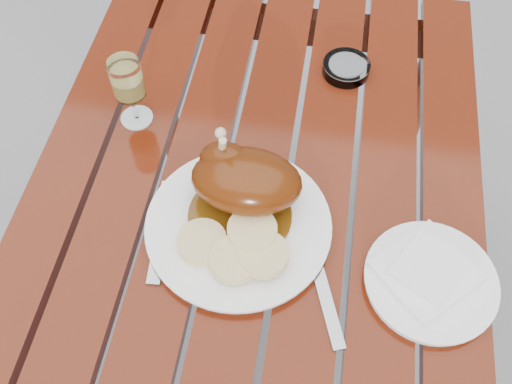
% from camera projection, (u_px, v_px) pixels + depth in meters
% --- Properties ---
extents(ground, '(60.00, 60.00, 0.00)m').
position_uv_depth(ground, '(254.00, 340.00, 1.62)').
color(ground, slate).
rests_on(ground, ground).
extents(table, '(0.80, 1.20, 0.75)m').
position_uv_depth(table, '(253.00, 286.00, 1.31)').
color(table, '#5F200B').
rests_on(table, ground).
extents(dinner_plate, '(0.38, 0.38, 0.02)m').
position_uv_depth(dinner_plate, '(239.00, 227.00, 0.95)').
color(dinner_plate, white).
rests_on(dinner_plate, table).
extents(roast_duck, '(0.19, 0.19, 0.13)m').
position_uv_depth(roast_duck, '(243.00, 179.00, 0.93)').
color(roast_duck, '#5A340A').
rests_on(roast_duck, dinner_plate).
extents(bread_dumplings, '(0.18, 0.13, 0.03)m').
position_uv_depth(bread_dumplings, '(238.00, 247.00, 0.90)').
color(bread_dumplings, '#E4C38B').
rests_on(bread_dumplings, dinner_plate).
extents(wine_glass, '(0.07, 0.07, 0.14)m').
position_uv_depth(wine_glass, '(130.00, 92.00, 1.04)').
color(wine_glass, tan).
rests_on(wine_glass, table).
extents(side_plate, '(0.26, 0.26, 0.02)m').
position_uv_depth(side_plate, '(430.00, 281.00, 0.90)').
color(side_plate, white).
rests_on(side_plate, table).
extents(napkin, '(0.19, 0.19, 0.01)m').
position_uv_depth(napkin, '(426.00, 271.00, 0.89)').
color(napkin, white).
rests_on(napkin, side_plate).
extents(ashtray, '(0.11, 0.11, 0.02)m').
position_uv_depth(ashtray, '(346.00, 68.00, 1.15)').
color(ashtray, '#B2B7BC').
rests_on(ashtray, table).
extents(fork, '(0.04, 0.18, 0.01)m').
position_uv_depth(fork, '(162.00, 235.00, 0.95)').
color(fork, gray).
rests_on(fork, table).
extents(knife, '(0.09, 0.21, 0.01)m').
position_uv_depth(knife, '(322.00, 285.00, 0.90)').
color(knife, gray).
rests_on(knife, table).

